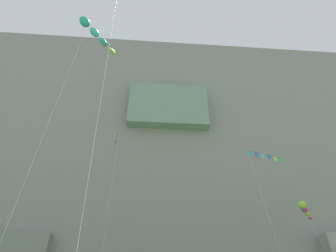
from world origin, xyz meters
TOP-DOWN VIEW (x-y plane):
  - cliff_face at (0.02, 54.96)m, footprint 180.00×25.74m
  - kite_banner_upper_mid at (-7.31, 34.92)m, footprint 1.05×5.72m
  - kite_windsock_high_right at (-9.84, 23.64)m, footprint 3.91×8.06m
  - kite_windsock_mid_center at (16.79, 37.14)m, footprint 3.73×5.93m
  - kite_banner_high_center at (8.25, 26.85)m, footprint 4.20×3.14m

SIDE VIEW (x-z plane):
  - kite_windsock_mid_center at x=16.79m, z-range 7.17..22.96m
  - kite_banner_high_center at x=8.25m, z-range 7.05..23.72m
  - kite_banner_upper_mid at x=-7.31m, z-range 9.37..33.10m
  - cliff_face at x=0.02m, z-range -0.05..55.63m
  - kite_windsock_high_right at x=-9.84m, z-range 14.72..45.13m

